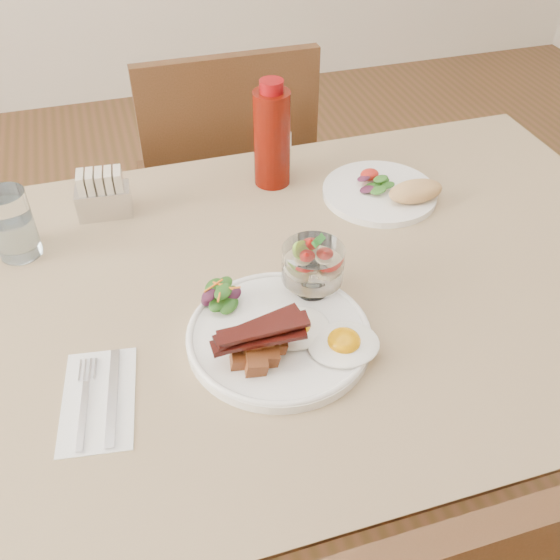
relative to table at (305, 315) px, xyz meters
The scene contains 13 objects.
table is the anchor object (origin of this frame).
chair_far 0.68m from the table, 90.00° to the left, with size 0.42×0.42×0.93m.
main_plate 0.18m from the table, 124.76° to the right, with size 0.28×0.28×0.02m, color white.
fried_eggs 0.19m from the table, 102.28° to the right, with size 0.18×0.16×0.03m.
bacon_potato_pile 0.25m from the table, 127.87° to the right, with size 0.14×0.08×0.06m.
side_salad 0.20m from the table, 165.73° to the right, with size 0.07×0.07×0.04m.
fruit_cup 0.17m from the table, 99.63° to the right, with size 0.10×0.10×0.10m.
second_plate 0.32m from the table, 38.51° to the left, with size 0.23×0.23×0.06m.
ketchup_bottle 0.37m from the table, 84.31° to the left, with size 0.09×0.09×0.22m.
hot_sauce_bottle 0.35m from the table, 81.08° to the left, with size 0.05×0.05×0.15m.
sugar_caddy 0.44m from the table, 136.39° to the left, with size 0.11×0.06×0.09m.
water_glass 0.53m from the table, 155.42° to the left, with size 0.07×0.07×0.13m.
napkin_cutlery 0.40m from the table, 155.61° to the right, with size 0.12×0.19×0.01m.
Camera 1 is at (-0.28, -0.75, 1.44)m, focal length 40.00 mm.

